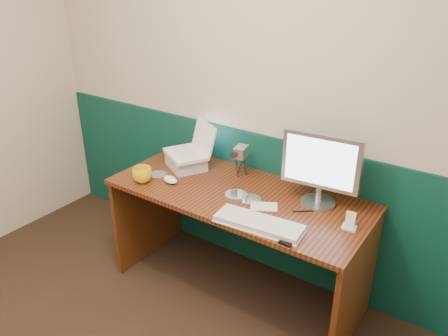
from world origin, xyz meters
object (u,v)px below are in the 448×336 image
Objects in this scene: desk at (237,243)px; mug at (142,175)px; laptop at (185,139)px; monitor at (321,169)px; keyboard at (259,224)px; camcorder at (241,162)px.

desk is 12.85× the size of mug.
monitor reaches higher than laptop.
camcorder is (-0.41, 0.46, 0.08)m from keyboard.
laptop is 0.94m from monitor.
monitor is at bearing 17.52° from desk.
mug is at bearing -158.60° from desk.
desk is 0.55m from keyboard.
camcorder reaches higher than desk.
keyboard is 2.44× the size of camcorder.
keyboard is at bearing -1.94° from mug.
laptop reaches higher than mug.
monitor is at bearing 19.71° from mug.
monitor is at bearing 63.12° from keyboard.
camcorder is at bearing 118.70° from desk.
keyboard is 0.63m from camcorder.
mug is at bearing -76.24° from laptop.
keyboard is 3.80× the size of mug.
desk is at bearing -167.56° from monitor.
monitor is 2.28× the size of camcorder.
desk is 0.77m from laptop.
desk is at bearing 134.15° from keyboard.
mug is (-1.03, -0.37, -0.17)m from monitor.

